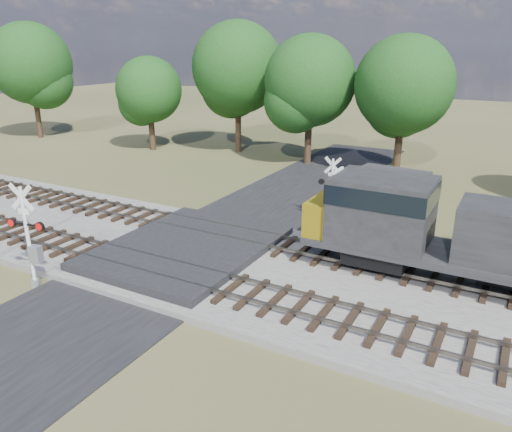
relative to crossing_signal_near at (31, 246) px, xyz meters
The scene contains 10 objects.
ground 6.59m from the crossing_signal_near, 54.68° to the left, with size 160.00×160.00×0.00m, color #404625.
ballast_bed 14.87m from the crossing_signal_near, 22.49° to the left, with size 140.00×10.00×0.30m, color gray.
road 6.57m from the crossing_signal_near, 54.68° to the left, with size 7.00×60.00×0.08m, color black.
crossing_panel 6.91m from the crossing_signal_near, 57.15° to the left, with size 7.00×9.00×0.62m, color #262628.
track_near 7.61m from the crossing_signal_near, 24.96° to the left, with size 140.00×2.60×0.33m.
track_far 10.70m from the crossing_signal_near, 50.28° to the left, with size 140.00×2.60×0.33m.
crossing_signal_near is the anchor object (origin of this frame).
crossing_signal_far 15.54m from the crossing_signal_near, 59.27° to the left, with size 1.55×0.35×3.84m.
equipment_shed 18.80m from the crossing_signal_near, 55.95° to the left, with size 4.28×4.28×2.69m.
treeline 27.75m from the crossing_signal_near, 70.25° to the left, with size 81.73×12.23×11.80m.
Camera 1 is at (13.55, -17.25, 9.78)m, focal length 35.00 mm.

